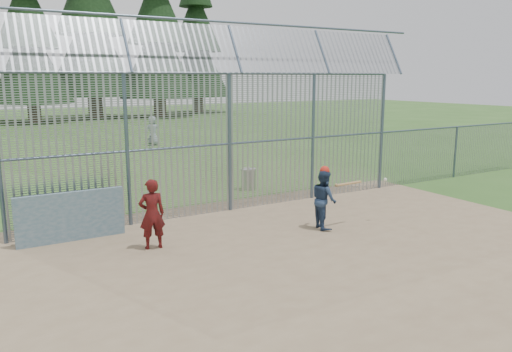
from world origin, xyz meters
TOP-DOWN VIEW (x-y plane):
  - ground at (0.00, 0.00)m, footprint 120.00×120.00m
  - dirt_infield at (0.00, -0.50)m, footprint 14.00×10.00m
  - dugout_wall at (-4.60, 2.90)m, footprint 2.50×0.12m
  - batter at (1.25, 0.66)m, footprint 0.74×0.87m
  - onlooker at (-3.11, 1.39)m, footprint 0.64×0.46m
  - bg_kid_standing at (2.93, 18.89)m, footprint 0.84×0.56m
  - bg_kid_seated at (2.28, 17.32)m, footprint 0.50×0.44m
  - batting_gear at (1.46, 0.61)m, footprint 1.95×0.53m
  - trash_can at (1.87, 5.70)m, footprint 0.56×0.56m
  - backstop_fence at (1.81, 3.43)m, footprint 20.09×0.81m
  - conifer_row at (1.93, 41.51)m, footprint 38.48×12.26m

SIDE VIEW (x-z plane):
  - ground at x=0.00m, z-range 0.00..0.00m
  - dirt_infield at x=0.00m, z-range 0.00..0.02m
  - trash_can at x=1.87m, z-range -0.03..0.79m
  - bg_kid_seated at x=2.28m, z-range 0.00..0.81m
  - dugout_wall at x=-4.60m, z-range 0.02..1.22m
  - batter at x=1.25m, z-range 0.02..1.56m
  - onlooker at x=-3.11m, z-range 0.02..1.65m
  - bg_kid_standing at x=2.93m, z-range 0.00..1.69m
  - batting_gear at x=1.46m, z-range 1.17..1.72m
  - backstop_fence at x=1.81m, z-range -0.29..5.01m
  - conifer_row at x=1.93m, z-range 0.73..20.93m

